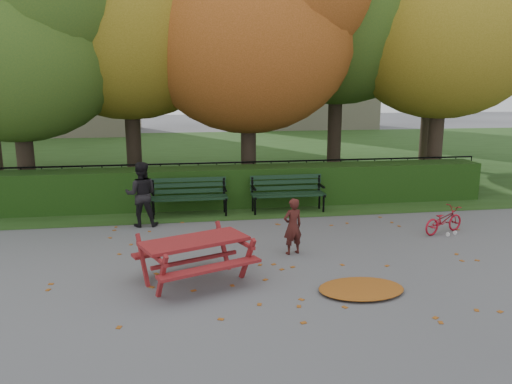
{
  "coord_description": "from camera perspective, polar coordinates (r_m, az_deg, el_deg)",
  "views": [
    {
      "loc": [
        -1.58,
        -8.03,
        3.07
      ],
      "look_at": [
        -0.05,
        1.44,
        1.0
      ],
      "focal_mm": 35.0,
      "sensor_mm": 36.0,
      "label": 1
    }
  ],
  "objects": [
    {
      "name": "bicycle",
      "position": [
        11.2,
        20.65,
        -3.02
      ],
      "size": [
        1.14,
        0.74,
        0.57
      ],
      "primitive_type": "imported",
      "rotation": [
        0.0,
        0.0,
        1.94
      ],
      "color": "#A50F20",
      "rests_on": "ground"
    },
    {
      "name": "building_left",
      "position": [
        35.11,
        -22.54,
        18.55
      ],
      "size": [
        10.0,
        7.0,
        15.0
      ],
      "primitive_type": "cube",
      "color": "beige",
      "rests_on": "ground"
    },
    {
      "name": "ground",
      "position": [
        8.74,
        1.84,
        -8.39
      ],
      "size": [
        90.0,
        90.0,
        0.0
      ],
      "primitive_type": "plane",
      "color": "slate",
      "rests_on": "ground"
    },
    {
      "name": "tree_g",
      "position": [
        20.5,
        20.86,
        17.87
      ],
      "size": [
        6.3,
        6.0,
        8.55
      ],
      "color": "black",
      "rests_on": "ground"
    },
    {
      "name": "tree_e",
      "position": [
        16.13,
        22.27,
        18.49
      ],
      "size": [
        6.09,
        5.8,
        8.16
      ],
      "color": "black",
      "rests_on": "ground"
    },
    {
      "name": "adult",
      "position": [
        11.21,
        -12.98,
        -0.25
      ],
      "size": [
        0.71,
        0.56,
        1.44
      ],
      "primitive_type": "imported",
      "rotation": [
        0.0,
        0.0,
        3.11
      ],
      "color": "black",
      "rests_on": "ground"
    },
    {
      "name": "bench_right",
      "position": [
        12.3,
        3.6,
        0.19
      ],
      "size": [
        1.8,
        0.57,
        0.88
      ],
      "color": "black",
      "rests_on": "ground"
    },
    {
      "name": "iron_fence",
      "position": [
        13.66,
        -2.39,
        1.48
      ],
      "size": [
        14.0,
        0.04,
        1.02
      ],
      "color": "black",
      "rests_on": "ground"
    },
    {
      "name": "grass_strip",
      "position": [
        22.3,
        -5.05,
        4.23
      ],
      "size": [
        90.0,
        90.0,
        0.0
      ],
      "primitive_type": "plane",
      "color": "#213B13",
      "rests_on": "ground"
    },
    {
      "name": "tree_a",
      "position": [
        14.15,
        -25.07,
        16.97
      ],
      "size": [
        5.88,
        5.6,
        7.48
      ],
      "color": "black",
      "rests_on": "ground"
    },
    {
      "name": "tree_c",
      "position": [
        14.3,
        0.63,
        19.23
      ],
      "size": [
        6.3,
        6.0,
        8.0
      ],
      "color": "black",
      "rests_on": "ground"
    },
    {
      "name": "picnic_table",
      "position": [
        7.93,
        -7.0,
        -6.47
      ],
      "size": [
        2.02,
        1.85,
        0.8
      ],
      "rotation": [
        0.0,
        0.0,
        0.39
      ],
      "color": "maroon",
      "rests_on": "ground"
    },
    {
      "name": "leaf_scatter",
      "position": [
        9.01,
        1.47,
        -7.69
      ],
      "size": [
        9.0,
        5.7,
        0.01
      ],
      "primitive_type": null,
      "color": "brown",
      "rests_on": "ground"
    },
    {
      "name": "bench_left",
      "position": [
        12.01,
        -7.64,
        -0.19
      ],
      "size": [
        1.8,
        0.57,
        0.88
      ],
      "color": "black",
      "rests_on": "ground"
    },
    {
      "name": "hedge",
      "position": [
        12.89,
        -1.96,
        0.67
      ],
      "size": [
        13.0,
        0.9,
        1.0
      ],
      "primitive_type": "cube",
      "color": "black",
      "rests_on": "ground"
    },
    {
      "name": "building_right",
      "position": [
        37.39,
        5.93,
        16.61
      ],
      "size": [
        9.0,
        6.0,
        12.0
      ],
      "primitive_type": "cube",
      "color": "beige",
      "rests_on": "ground"
    },
    {
      "name": "child",
      "position": [
        9.18,
        4.22,
        -3.93
      ],
      "size": [
        0.44,
        0.36,
        1.05
      ],
      "primitive_type": "imported",
      "rotation": [
        0.0,
        0.0,
        3.45
      ],
      "color": "#421815",
      "rests_on": "ground"
    },
    {
      "name": "leaf_pile",
      "position": [
        7.85,
        11.93,
        -10.75
      ],
      "size": [
        1.52,
        1.24,
        0.09
      ],
      "primitive_type": "ellipsoid",
      "rotation": [
        0.0,
        0.0,
        0.28
      ],
      "color": "brown",
      "rests_on": "ground"
    }
  ]
}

